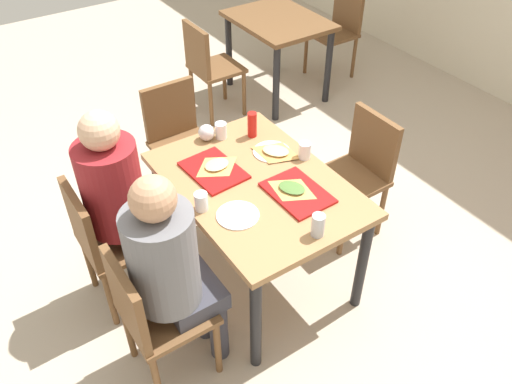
{
  "coord_description": "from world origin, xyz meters",
  "views": [
    {
      "loc": [
        1.85,
        -1.24,
        2.53
      ],
      "look_at": [
        0.0,
        0.0,
        0.66
      ],
      "focal_mm": 36.69,
      "sensor_mm": 36.0,
      "label": 1
    }
  ],
  "objects": [
    {
      "name": "background_chair_far",
      "position": [
        -1.81,
        2.18,
        0.5
      ],
      "size": [
        0.4,
        0.4,
        0.85
      ],
      "color": "brown",
      "rests_on": "ground_plane"
    },
    {
      "name": "pizza_slice_a",
      "position": [
        -0.22,
        -0.12,
        0.76
      ],
      "size": [
        0.18,
        0.22,
        0.02
      ],
      "color": "tan",
      "rests_on": "tray_red_near"
    },
    {
      "name": "foil_bundle",
      "position": [
        -0.5,
        -0.02,
        0.79
      ],
      "size": [
        0.1,
        0.1,
        0.1
      ],
      "primitive_type": "sphere",
      "color": "silver",
      "rests_on": "main_table"
    },
    {
      "name": "plastic_cup_c",
      "position": [
        -0.47,
        0.06,
        0.79
      ],
      "size": [
        0.07,
        0.07,
        0.1
      ],
      "primitive_type": "cylinder",
      "color": "white",
      "rests_on": "main_table"
    },
    {
      "name": "chair_near_right",
      "position": [
        0.3,
        -0.8,
        0.5
      ],
      "size": [
        0.4,
        0.4,
        0.85
      ],
      "color": "brown",
      "rests_on": "ground_plane"
    },
    {
      "name": "background_table",
      "position": [
        -1.81,
        1.45,
        0.61
      ],
      "size": [
        0.9,
        0.7,
        0.74
      ],
      "color": "brown",
      "rests_on": "ground_plane"
    },
    {
      "name": "background_chair_near",
      "position": [
        -1.81,
        0.71,
        0.5
      ],
      "size": [
        0.4,
        0.4,
        0.85
      ],
      "color": "brown",
      "rests_on": "ground_plane"
    },
    {
      "name": "plastic_cup_a",
      "position": [
        -0.03,
        0.36,
        0.79
      ],
      "size": [
        0.07,
        0.07,
        0.1
      ],
      "primitive_type": "cylinder",
      "color": "white",
      "rests_on": "main_table"
    },
    {
      "name": "ground_plane",
      "position": [
        0.0,
        0.0,
        -0.01
      ],
      "size": [
        10.0,
        10.0,
        0.02
      ],
      "primitive_type": "cube",
      "color": "#B7A893"
    },
    {
      "name": "condiment_bottle",
      "position": [
        -0.39,
        0.23,
        0.82
      ],
      "size": [
        0.06,
        0.06,
        0.16
      ],
      "primitive_type": "cylinder",
      "color": "red",
      "rests_on": "main_table"
    },
    {
      "name": "plastic_cup_b",
      "position": [
        0.03,
        -0.36,
        0.79
      ],
      "size": [
        0.07,
        0.07,
        0.1
      ],
      "primitive_type": "cylinder",
      "color": "white",
      "rests_on": "main_table"
    },
    {
      "name": "soda_can",
      "position": [
        0.5,
        0.02,
        0.8
      ],
      "size": [
        0.07,
        0.07,
        0.12
      ],
      "primitive_type": "cylinder",
      "color": "#B7BCC6",
      "rests_on": "main_table"
    },
    {
      "name": "paper_plate_near_edge",
      "position": [
        0.18,
        -0.23,
        0.74
      ],
      "size": [
        0.22,
        0.22,
        0.01
      ],
      "primitive_type": "cylinder",
      "color": "white",
      "rests_on": "main_table"
    },
    {
      "name": "pizza_slice_c",
      "position": [
        -0.15,
        0.24,
        0.75
      ],
      "size": [
        0.28,
        0.26,
        0.02
      ],
      "color": "#C68C47",
      "rests_on": "paper_plate_center"
    },
    {
      "name": "paper_plate_center",
      "position": [
        -0.18,
        0.23,
        0.74
      ],
      "size": [
        0.22,
        0.22,
        0.01
      ],
      "primitive_type": "cylinder",
      "color": "white",
      "rests_on": "main_table"
    },
    {
      "name": "person_in_red",
      "position": [
        -0.3,
        -0.66,
        0.75
      ],
      "size": [
        0.32,
        0.42,
        1.26
      ],
      "color": "#383842",
      "rests_on": "ground_plane"
    },
    {
      "name": "chair_left_end",
      "position": [
        -0.98,
        0.0,
        0.5
      ],
      "size": [
        0.4,
        0.4,
        0.85
      ],
      "color": "brown",
      "rests_on": "ground_plane"
    },
    {
      "name": "tray_red_far",
      "position": [
        0.21,
        0.13,
        0.75
      ],
      "size": [
        0.37,
        0.27,
        0.02
      ],
      "primitive_type": "cube",
      "rotation": [
        0.0,
        0.0,
        0.02
      ],
      "color": "#B21414",
      "rests_on": "main_table"
    },
    {
      "name": "chair_near_left",
      "position": [
        -0.3,
        -0.8,
        0.5
      ],
      "size": [
        0.4,
        0.4,
        0.85
      ],
      "color": "brown",
      "rests_on": "ground_plane"
    },
    {
      "name": "pizza_slice_b",
      "position": [
        0.18,
        0.11,
        0.76
      ],
      "size": [
        0.25,
        0.23,
        0.02
      ],
      "color": "tan",
      "rests_on": "tray_red_far"
    },
    {
      "name": "person_in_brown_jacket",
      "position": [
        0.3,
        -0.66,
        0.75
      ],
      "size": [
        0.32,
        0.42,
        1.26
      ],
      "color": "#383842",
      "rests_on": "ground_plane"
    },
    {
      "name": "tray_red_near",
      "position": [
        -0.21,
        -0.15,
        0.75
      ],
      "size": [
        0.38,
        0.28,
        0.02
      ],
      "primitive_type": "cube",
      "rotation": [
        0.0,
        0.0,
        0.07
      ],
      "color": "#B21414",
      "rests_on": "main_table"
    },
    {
      "name": "chair_far_side",
      "position": [
        0.0,
        0.8,
        0.5
      ],
      "size": [
        0.4,
        0.4,
        0.85
      ],
      "color": "brown",
      "rests_on": "ground_plane"
    },
    {
      "name": "main_table",
      "position": [
        0.0,
        0.0,
        0.64
      ],
      "size": [
        1.19,
        0.84,
        0.74
      ],
      "color": "#9E7247",
      "rests_on": "ground_plane"
    }
  ]
}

